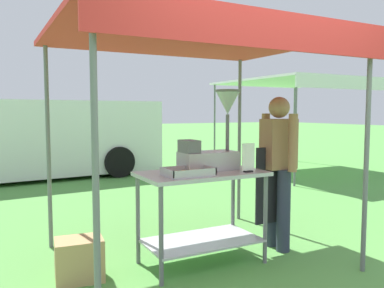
% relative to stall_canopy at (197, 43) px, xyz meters
% --- Properties ---
extents(ground_plane, '(70.00, 70.00, 0.00)m').
position_rel_stall_canopy_xyz_m(ground_plane, '(0.18, 4.84, -2.10)').
color(ground_plane, '#519342').
extents(stall_canopy, '(2.63, 2.20, 2.19)m').
position_rel_stall_canopy_xyz_m(stall_canopy, '(0.00, 0.00, 0.00)').
color(stall_canopy, slate).
rests_on(stall_canopy, ground).
extents(donut_cart, '(1.18, 0.66, 0.89)m').
position_rel_stall_canopy_xyz_m(donut_cart, '(-0.00, -0.10, -1.46)').
color(donut_cart, '#B7B7BC').
rests_on(donut_cart, ground).
extents(donut_tray, '(0.43, 0.29, 0.07)m').
position_rel_stall_canopy_xyz_m(donut_tray, '(-0.21, -0.22, -1.19)').
color(donut_tray, '#B7B7BC').
rests_on(donut_tray, donut_cart).
extents(donut_fryer, '(0.62, 0.28, 0.79)m').
position_rel_stall_canopy_xyz_m(donut_fryer, '(0.17, -0.01, -0.94)').
color(donut_fryer, '#B7B7BC').
rests_on(donut_fryer, donut_cart).
extents(menu_sign, '(0.13, 0.05, 0.27)m').
position_rel_stall_canopy_xyz_m(menu_sign, '(0.38, -0.31, -1.09)').
color(menu_sign, black).
rests_on(menu_sign, donut_cart).
extents(vendor, '(0.45, 0.53, 1.61)m').
position_rel_stall_canopy_xyz_m(vendor, '(0.91, -0.11, -1.20)').
color(vendor, '#2D3347').
rests_on(vendor, ground).
extents(supply_crate, '(0.43, 0.35, 0.36)m').
position_rel_stall_canopy_xyz_m(supply_crate, '(-1.12, 0.06, -1.92)').
color(supply_crate, tan).
rests_on(supply_crate, ground).
extents(van_white, '(5.78, 2.39, 1.69)m').
position_rel_stall_canopy_xyz_m(van_white, '(-1.00, 5.95, -1.22)').
color(van_white, white).
rests_on(van_white, ground).
extents(neighbour_tent, '(2.92, 3.24, 2.20)m').
position_rel_stall_canopy_xyz_m(neighbour_tent, '(4.89, 3.98, 0.03)').
color(neighbour_tent, slate).
rests_on(neighbour_tent, ground).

